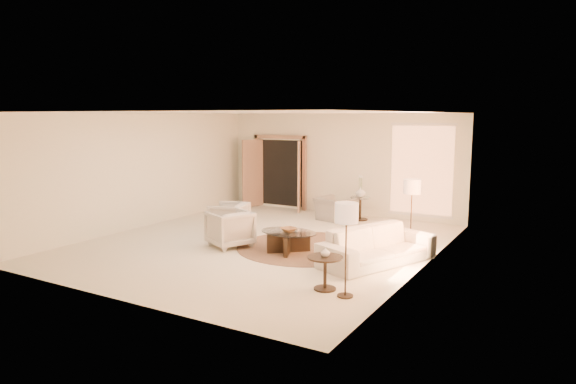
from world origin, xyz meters
The scene contains 18 objects.
room centered at (0.00, 0.00, 1.40)m, with size 7.04×8.04×2.83m.
windows_right centered at (3.45, 0.10, 1.35)m, with size 0.10×6.40×2.40m, color #FFA366, non-canonical shape.
window_back_corner centered at (2.30, 3.95, 1.35)m, with size 1.70×0.10×2.40m, color #FFA366, non-canonical shape.
curtains_right centered at (3.40, 1.00, 1.30)m, with size 0.06×5.20×2.60m, color tan, non-canonical shape.
french_doors centered at (-1.90, 3.82, 1.07)m, with size 1.95×0.66×2.16m.
area_rug centered at (0.99, 0.14, 0.01)m, with size 2.89×2.89×0.01m, color #3F281B.
sofa centered at (2.69, -0.23, 0.34)m, with size 2.32×0.91×0.68m, color beige.
armchair_left centered at (-1.17, 0.36, 0.40)m, with size 0.78×0.73×0.81m, color beige.
armchair_right centered at (-0.45, -0.58, 0.42)m, with size 0.81×0.76×0.84m, color beige.
accent_chair centered at (0.33, 3.01, 0.41)m, with size 0.94×0.61×0.82m, color gray.
coffee_table centered at (0.87, -0.39, 0.27)m, with size 1.42×1.42×0.43m.
end_table centered at (2.49, -2.02, 0.37)m, with size 0.57×0.57×0.54m.
side_table centered at (0.87, 3.40, 0.37)m, with size 0.53×0.53×0.62m.
floor_lamp_near centered at (2.90, 1.16, 1.24)m, with size 0.35×0.35×1.45m.
floor_lamp_far centered at (2.90, -2.16, 1.24)m, with size 0.35×0.35×1.45m.
bowl centered at (0.87, -0.39, 0.47)m, with size 0.32×0.32×0.08m, color brown.
end_vase centered at (2.49, -2.02, 0.61)m, with size 0.15×0.15×0.15m, color white.
side_vase centered at (0.87, 3.40, 0.75)m, with size 0.26×0.26×0.28m, color white.
Camera 1 is at (5.92, -9.09, 2.74)m, focal length 32.00 mm.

